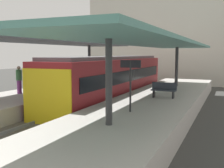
{
  "coord_description": "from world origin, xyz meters",
  "views": [
    {
      "loc": [
        7.64,
        -13.35,
        3.47
      ],
      "look_at": [
        0.43,
        3.05,
        1.47
      ],
      "focal_mm": 43.51,
      "sensor_mm": 36.0,
      "label": 1
    }
  ],
  "objects_px": {
    "commuter_train": "(112,79)",
    "platform_bench": "(164,90)",
    "passenger_near_bench": "(19,79)",
    "platform_sign": "(131,74)"
  },
  "relations": [
    {
      "from": "commuter_train",
      "to": "passenger_near_bench",
      "type": "distance_m",
      "value": 6.24
    },
    {
      "from": "commuter_train",
      "to": "passenger_near_bench",
      "type": "relative_size",
      "value": 8.77
    },
    {
      "from": "commuter_train",
      "to": "platform_bench",
      "type": "bearing_deg",
      "value": -29.2
    },
    {
      "from": "commuter_train",
      "to": "passenger_near_bench",
      "type": "bearing_deg",
      "value": -135.11
    },
    {
      "from": "commuter_train",
      "to": "platform_bench",
      "type": "xyz_separation_m",
      "value": [
        4.21,
        -2.35,
        -0.26
      ]
    },
    {
      "from": "commuter_train",
      "to": "passenger_near_bench",
      "type": "height_order",
      "value": "commuter_train"
    },
    {
      "from": "platform_bench",
      "to": "passenger_near_bench",
      "type": "relative_size",
      "value": 0.82
    },
    {
      "from": "platform_bench",
      "to": "commuter_train",
      "type": "bearing_deg",
      "value": 150.8
    },
    {
      "from": "commuter_train",
      "to": "platform_sign",
      "type": "distance_m",
      "value": 7.7
    },
    {
      "from": "passenger_near_bench",
      "to": "platform_bench",
      "type": "bearing_deg",
      "value": 13.36
    }
  ]
}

